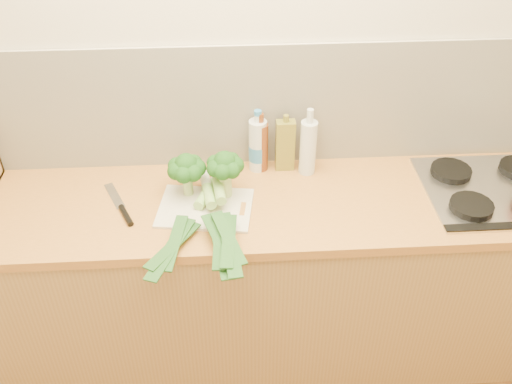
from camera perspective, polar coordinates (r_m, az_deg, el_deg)
room_shell at (r=2.39m, az=-1.17°, el=8.51°), size 3.50×3.50×3.50m
counter at (r=2.60m, az=-0.67°, el=-8.70°), size 3.20×0.62×0.90m
gas_hob at (r=2.54m, az=22.91°, el=0.26°), size 0.58×0.50×0.04m
chopping_board at (r=2.26m, az=-5.09°, el=-1.60°), size 0.40×0.32×0.01m
broccoli_left at (r=2.26m, az=-6.97°, el=2.38°), size 0.15×0.16×0.19m
broccoli_right at (r=2.24m, az=-3.13°, el=2.58°), size 0.15×0.15×0.20m
leek_front at (r=2.24m, az=-5.66°, el=-1.18°), size 0.31×0.69×0.04m
leek_mid at (r=2.18m, az=-4.40°, el=-1.75°), size 0.15×0.62×0.04m
leek_back at (r=2.19m, az=-3.48°, el=-0.97°), size 0.13×0.68×0.04m
chefs_knife at (r=2.30m, az=-13.16°, el=-1.80°), size 0.16×0.29×0.02m
oil_tin at (r=2.43m, az=2.93°, el=4.73°), size 0.08×0.05×0.26m
glass_bottle at (r=2.40m, az=5.23°, el=4.55°), size 0.07×0.07×0.30m
amber_bottle at (r=2.42m, az=0.46°, el=4.62°), size 0.06×0.06×0.27m
water_bottle at (r=2.43m, az=0.17°, el=4.57°), size 0.08×0.08×0.26m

